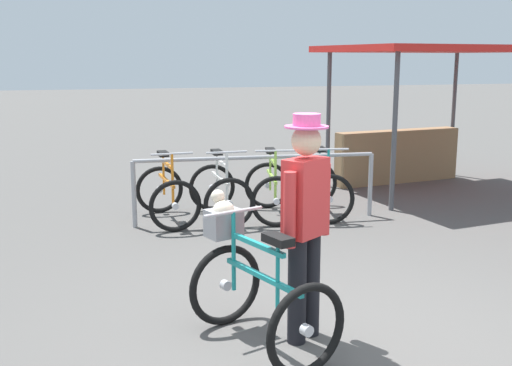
% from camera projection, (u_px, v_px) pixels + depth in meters
% --- Properties ---
extents(ground_plane, '(80.00, 80.00, 0.00)m').
position_uv_depth(ground_plane, '(346.00, 348.00, 4.62)').
color(ground_plane, '#514F4C').
extents(bike_rack_rail, '(3.20, 0.34, 0.88)m').
position_uv_depth(bike_rack_rail, '(257.00, 172.00, 8.06)').
color(bike_rack_rail, '#99999E').
rests_on(bike_rack_rail, ground).
extents(racked_bike_orange, '(0.72, 1.15, 0.98)m').
position_uv_depth(racked_bike_orange, '(167.00, 195.00, 8.07)').
color(racked_bike_orange, black).
rests_on(racked_bike_orange, ground).
extents(racked_bike_white, '(0.66, 1.09, 0.97)m').
position_uv_depth(racked_bike_white, '(220.00, 192.00, 8.21)').
color(racked_bike_white, black).
rests_on(racked_bike_white, ground).
extents(racked_bike_lime, '(0.86, 1.20, 0.97)m').
position_uv_depth(racked_bike_lime, '(272.00, 190.00, 8.34)').
color(racked_bike_lime, black).
rests_on(racked_bike_lime, ground).
extents(racked_bike_teal, '(0.85, 1.21, 0.97)m').
position_uv_depth(racked_bike_teal, '(322.00, 188.00, 8.47)').
color(racked_bike_teal, black).
rests_on(racked_bike_teal, ground).
extents(featured_bicycle, '(0.97, 1.26, 1.09)m').
position_uv_depth(featured_bicycle, '(253.00, 281.00, 4.63)').
color(featured_bicycle, black).
rests_on(featured_bicycle, ground).
extents(person_with_featured_bike, '(0.45, 0.36, 1.72)m').
position_uv_depth(person_with_featured_bike, '(305.00, 219.00, 4.59)').
color(person_with_featured_bike, black).
rests_on(person_with_featured_bike, ground).
extents(market_stall, '(3.38, 2.69, 2.30)m').
position_uv_depth(market_stall, '(415.00, 103.00, 10.13)').
color(market_stall, '#4C4C51').
rests_on(market_stall, ground).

